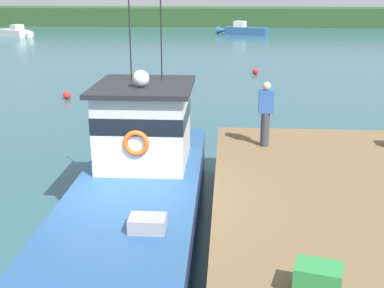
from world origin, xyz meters
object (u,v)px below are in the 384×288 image
Objects in this scene: main_fishing_boat at (142,180)px; mooring_buoy_inshore at (67,95)px; deckhand_by_the_boat at (266,113)px; moored_boat_near_channel at (243,30)px; mooring_buoy_spare_mooring at (178,131)px; crate_stack_mid_dock at (318,280)px; moored_boat_outer_mooring at (16,33)px; mooring_buoy_channel_marker at (256,71)px.

main_fishing_boat reaches higher than mooring_buoy_inshore.
deckhand_by_the_boat reaches higher than moored_boat_near_channel.
mooring_buoy_inshore is 8.11m from mooring_buoy_spare_mooring.
crate_stack_mid_dock is at bearing -54.93° from main_fishing_boat.
deckhand_by_the_boat is at bearing -61.01° from mooring_buoy_spare_mooring.
main_fishing_boat is at bearing -65.63° from mooring_buoy_inshore.
crate_stack_mid_dock is (3.05, -4.34, 0.40)m from main_fishing_boat.
deckhand_by_the_boat is at bearing -51.06° from mooring_buoy_inshore.
moored_boat_near_channel is at bearing 89.14° from deckhand_by_the_boat.
moored_boat_outer_mooring is at bearing 116.83° from crate_stack_mid_dock.
crate_stack_mid_dock is 0.37× the size of deckhand_by_the_boat.
mooring_buoy_inshore is (-8.48, 10.49, -1.88)m from deckhand_by_the_boat.
crate_stack_mid_dock reaches higher than mooring_buoy_spare_mooring.
mooring_buoy_inshore is at bearing -104.96° from moored_boat_near_channel.
moored_boat_outer_mooring is 13.33× the size of mooring_buoy_inshore.
main_fishing_boat is 1.69× the size of moored_boat_near_channel.
main_fishing_boat is 26.73× the size of mooring_buoy_channel_marker.
crate_stack_mid_dock is 1.63× the size of mooring_buoy_channel_marker.
main_fishing_boat is at bearing -94.23° from moored_boat_near_channel.
main_fishing_boat reaches higher than moored_boat_near_channel.
mooring_buoy_inshore is 0.98× the size of mooring_buoy_channel_marker.
moored_boat_near_channel is (0.41, 51.14, -0.90)m from crate_stack_mid_dock.
deckhand_by_the_boat reaches higher than moored_boat_outer_mooring.
main_fishing_boat is 3.63m from deckhand_by_the_boat.
deckhand_by_the_boat is at bearing -59.91° from moored_boat_outer_mooring.
crate_stack_mid_dock reaches higher than moored_boat_near_channel.
moored_boat_near_channel is at bearing 90.12° from mooring_buoy_channel_marker.
moored_boat_outer_mooring is 33.60m from mooring_buoy_inshore.
moored_boat_outer_mooring reaches higher than mooring_buoy_channel_marker.
mooring_buoy_inshore is 1.03× the size of mooring_buoy_spare_mooring.
moored_boat_outer_mooring is 13.04× the size of mooring_buoy_channel_marker.
crate_stack_mid_dock is 6.44m from deckhand_by_the_boat.
moored_boat_near_channel reaches higher than moored_boat_outer_mooring.
mooring_buoy_spare_mooring is at bearing 104.63° from crate_stack_mid_dock.
moored_boat_near_channel is at bearing 9.83° from moored_boat_outer_mooring.
crate_stack_mid_dock is at bearing -75.37° from mooring_buoy_spare_mooring.
deckhand_by_the_boat is at bearing -90.86° from moored_boat_near_channel.
main_fishing_boat reaches higher than mooring_buoy_spare_mooring.
moored_boat_outer_mooring is 13.70× the size of mooring_buoy_spare_mooring.
crate_stack_mid_dock is at bearing -90.46° from moored_boat_near_channel.
deckhand_by_the_boat is (-0.26, 6.40, 0.65)m from crate_stack_mid_dock.
mooring_buoy_channel_marker is at bearing 75.71° from mooring_buoy_spare_mooring.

